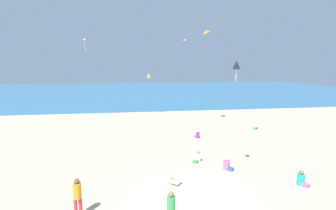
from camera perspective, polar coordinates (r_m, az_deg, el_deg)
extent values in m
plane|color=#C6B58C|center=(21.66, -0.82, -8.19)|extent=(120.00, 120.00, 0.00)
cube|color=teal|center=(64.44, -5.79, 3.34)|extent=(120.00, 60.00, 0.05)
cube|color=white|center=(14.00, 1.85, -17.45)|extent=(0.71, 0.71, 0.03)
cube|color=white|center=(14.03, 0.86, -16.41)|extent=(0.51, 0.55, 0.45)
cylinder|color=#B7B7BC|center=(14.18, 2.93, -17.52)|extent=(0.02, 0.02, 0.18)
cylinder|color=#B7B7BC|center=(13.78, 1.87, -18.33)|extent=(0.02, 0.02, 0.18)
cube|color=#339956|center=(26.79, 19.73, -5.09)|extent=(0.55, 0.53, 0.24)
cube|color=white|center=(26.75, 19.75, -4.80)|extent=(0.57, 0.54, 0.04)
cylinder|color=purple|center=(22.37, 6.93, -7.01)|extent=(0.46, 0.46, 0.52)
sphere|color=beige|center=(22.27, 6.94, -6.14)|extent=(0.21, 0.21, 0.21)
cube|color=#D8599E|center=(22.55, 6.54, -7.35)|extent=(0.42, 0.46, 0.15)
cylinder|color=#D8599E|center=(16.19, 13.49, -13.45)|extent=(0.55, 0.55, 0.59)
sphere|color=beige|center=(16.04, 13.54, -12.12)|extent=(0.24, 0.24, 0.24)
cube|color=blue|center=(16.20, 14.26, -14.28)|extent=(0.52, 0.51, 0.17)
cylinder|color=#19ADB2|center=(15.74, 28.58, -15.02)|extent=(0.52, 0.52, 0.60)
sphere|color=#846047|center=(15.58, 28.70, -13.64)|extent=(0.24, 0.24, 0.24)
cube|color=#D8599E|center=(15.72, 29.31, -15.95)|extent=(0.46, 0.52, 0.17)
cylinder|color=green|center=(10.21, 0.73, -22.15)|extent=(0.40, 0.40, 0.62)
sphere|color=#846047|center=(10.01, 0.74, -20.13)|extent=(0.23, 0.23, 0.23)
cylinder|color=white|center=(17.06, 7.01, -12.10)|extent=(0.53, 0.53, 0.58)
sphere|color=#A87A5B|center=(16.92, 7.04, -10.87)|extent=(0.23, 0.23, 0.23)
cube|color=green|center=(16.96, 6.55, -12.97)|extent=(0.51, 0.50, 0.17)
cylinder|color=red|center=(11.99, -20.74, -21.56)|extent=(0.15, 0.15, 0.87)
cylinder|color=red|center=(12.00, -19.74, -21.47)|extent=(0.15, 0.15, 0.87)
cylinder|color=orange|center=(11.64, -20.46, -18.27)|extent=(0.44, 0.44, 0.65)
sphere|color=brown|center=(11.45, -20.58, -16.33)|extent=(0.24, 0.24, 0.24)
cone|color=yellow|center=(31.53, -4.59, 6.89)|extent=(0.59, 0.47, 0.60)
cylinder|color=yellow|center=(31.55, -4.58, 6.15)|extent=(0.05, 0.04, 0.40)
pyramid|color=#DB3DA8|center=(31.21, 3.80, 14.99)|extent=(0.48, 0.48, 0.24)
cylinder|color=purple|center=(31.18, 3.82, 13.75)|extent=(0.07, 0.07, 0.85)
cone|color=black|center=(13.57, 15.70, 9.12)|extent=(0.56, 0.62, 0.55)
cylinder|color=white|center=(13.58, 15.60, 6.86)|extent=(0.04, 0.04, 0.69)
pyramid|color=orange|center=(25.71, 8.80, 16.55)|extent=(0.75, 0.91, 0.48)
cylinder|color=red|center=(25.61, 8.86, 14.30)|extent=(0.04, 0.03, 0.92)
pyramid|color=white|center=(32.43, -18.93, 14.35)|extent=(0.30, 0.42, 0.15)
cylinder|color=white|center=(32.36, -18.85, 12.81)|extent=(0.24, 0.03, 1.17)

